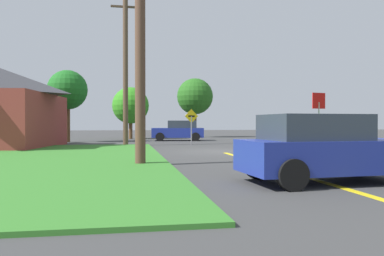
% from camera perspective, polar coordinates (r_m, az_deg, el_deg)
% --- Properties ---
extents(ground_plane, '(120.00, 120.00, 0.00)m').
position_cam_1_polar(ground_plane, '(19.74, 4.10, -3.40)').
color(ground_plane, '#3C3C3C').
extents(lane_stripe_center, '(0.20, 14.00, 0.01)m').
position_cam_1_polar(lane_stripe_center, '(12.15, 13.12, -5.98)').
color(lane_stripe_center, yellow).
rests_on(lane_stripe_center, ground).
extents(stop_sign, '(0.76, 0.22, 2.90)m').
position_cam_1_polar(stop_sign, '(20.20, 17.87, 2.47)').
color(stop_sign, '#9EA0A8').
rests_on(stop_sign, ground).
extents(car_approaching_junction, '(4.30, 2.43, 1.62)m').
position_cam_1_polar(car_approaching_junction, '(31.83, -1.95, -0.39)').
color(car_approaching_junction, navy).
rests_on(car_approaching_junction, ground).
extents(car_on_crossroad, '(2.39, 4.67, 1.62)m').
position_cam_1_polar(car_on_crossroad, '(25.60, 15.67, -0.68)').
color(car_on_crossroad, navy).
rests_on(car_on_crossroad, ground).
extents(car_behind_on_main_road, '(4.18, 2.28, 1.62)m').
position_cam_1_polar(car_behind_on_main_road, '(9.88, 18.45, -2.88)').
color(car_behind_on_main_road, navy).
rests_on(car_behind_on_main_road, ground).
extents(utility_pole_near, '(1.80, 0.35, 7.81)m').
position_cam_1_polar(utility_pole_near, '(13.49, -7.51, 11.72)').
color(utility_pole_near, brown).
rests_on(utility_pole_near, ground).
extents(utility_pole_mid, '(1.80, 0.32, 9.44)m').
position_cam_1_polar(utility_pole_mid, '(25.23, -9.61, 8.47)').
color(utility_pole_mid, brown).
rests_on(utility_pole_mid, ground).
extents(direction_sign, '(0.90, 0.19, 2.32)m').
position_cam_1_polar(direction_sign, '(25.68, -0.08, 0.77)').
color(direction_sign, slate).
rests_on(direction_sign, ground).
extents(oak_tree_left, '(2.93, 2.93, 5.36)m').
position_cam_1_polar(oak_tree_left, '(30.81, -17.57, 5.23)').
color(oak_tree_left, brown).
rests_on(oak_tree_left, ground).
extents(pine_tree_center, '(3.28, 3.28, 4.64)m').
position_cam_1_polar(pine_tree_center, '(35.81, -8.88, 3.23)').
color(pine_tree_center, brown).
rests_on(pine_tree_center, ground).
extents(oak_tree_right, '(3.61, 3.61, 5.90)m').
position_cam_1_polar(oak_tree_right, '(39.50, 0.43, 4.58)').
color(oak_tree_right, brown).
rests_on(oak_tree_right, ground).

